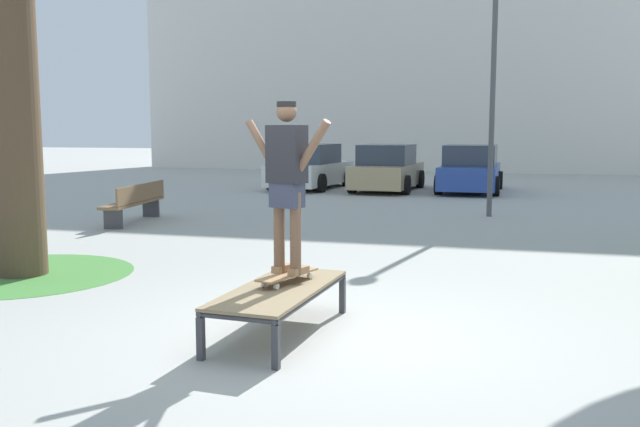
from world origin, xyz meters
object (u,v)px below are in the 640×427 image
(light_post, at_px, (494,46))
(car_tan, at_px, (387,169))
(park_bench, at_px, (135,202))
(skateboard, at_px, (288,275))
(car_white, at_px, (310,168))
(skate_box, at_px, (280,292))
(skater, at_px, (287,175))
(car_blue, at_px, (470,170))

(light_post, bearing_deg, car_tan, 119.24)
(car_tan, xyz_separation_m, park_bench, (-3.92, -9.04, -0.24))
(light_post, bearing_deg, skateboard, -100.47)
(car_white, bearing_deg, park_bench, -97.97)
(skate_box, distance_m, park_bench, 8.68)
(skateboard, distance_m, car_tan, 15.64)
(skateboard, height_order, park_bench, park_bench)
(car_tan, distance_m, light_post, 7.55)
(car_white, height_order, light_post, light_post)
(skateboard, relative_size, light_post, 0.14)
(skater, bearing_deg, car_blue, 86.19)
(skater, relative_size, car_white, 0.39)
(skate_box, xyz_separation_m, park_bench, (-5.49, 6.73, 0.03))
(skateboard, relative_size, skater, 0.49)
(skateboard, height_order, skater, skater)
(car_white, xyz_separation_m, light_post, (6.00, -6.08, 3.13))
(light_post, bearing_deg, park_bench, -157.27)
(skate_box, xyz_separation_m, car_blue, (1.07, 15.99, 0.28))
(skate_box, bearing_deg, car_blue, 86.19)
(skater, distance_m, park_bench, 8.60)
(car_white, bearing_deg, skateboard, -74.87)
(skate_box, bearing_deg, light_post, 79.67)
(car_white, relative_size, car_tan, 1.02)
(skater, xyz_separation_m, light_post, (1.77, 9.56, 2.29))
(light_post, bearing_deg, car_white, 134.60)
(car_tan, relative_size, car_blue, 1.01)
(skateboard, bearing_deg, car_tan, 95.83)
(skateboard, bearing_deg, car_blue, 86.19)
(car_blue, bearing_deg, light_post, -83.42)
(park_bench, height_order, light_post, light_post)
(skateboard, height_order, car_tan, car_tan)
(skate_box, relative_size, car_blue, 0.46)
(skate_box, xyz_separation_m, car_tan, (-1.57, 15.77, 0.28))
(car_white, relative_size, park_bench, 1.79)
(skateboard, distance_m, skater, 0.99)
(skater, distance_m, car_white, 16.23)
(car_tan, distance_m, park_bench, 9.86)
(skate_box, distance_m, skater, 1.14)
(skateboard, relative_size, park_bench, 0.34)
(park_bench, bearing_deg, car_tan, 66.57)
(skate_box, bearing_deg, skateboard, 85.88)
(skater, height_order, car_blue, skater)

